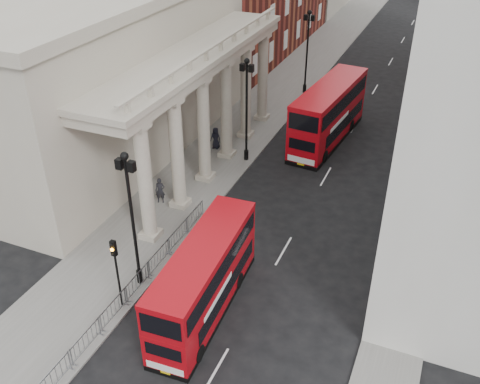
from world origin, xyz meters
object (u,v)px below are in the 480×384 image
at_px(bus_near, 204,278).
at_px(traffic_light, 115,262).
at_px(lamp_post_mid, 247,104).
at_px(bus_far, 329,112).
at_px(pedestrian_a, 160,191).
at_px(lamp_post_north, 307,46).
at_px(pedestrian_c, 216,138).
at_px(lamp_post_south, 132,212).
at_px(pedestrian_b, 204,142).

bearing_deg(bus_near, traffic_light, -162.18).
bearing_deg(bus_near, lamp_post_mid, 101.91).
distance_m(bus_far, pedestrian_a, 16.58).
bearing_deg(bus_far, traffic_light, -95.72).
xyz_separation_m(lamp_post_north, pedestrian_c, (-3.11, -15.12, -3.88)).
bearing_deg(bus_near, lamp_post_south, 171.70).
bearing_deg(pedestrian_b, lamp_post_south, 101.73).
height_order(lamp_post_north, traffic_light, lamp_post_north).
bearing_deg(lamp_post_mid, bus_near, -75.16).
relative_size(lamp_post_south, pedestrian_b, 5.10).
distance_m(bus_near, pedestrian_b, 18.31).
height_order(lamp_post_mid, bus_far, lamp_post_mid).
height_order(pedestrian_a, pedestrian_c, pedestrian_a).
relative_size(lamp_post_south, traffic_light, 1.93).
xyz_separation_m(pedestrian_a, pedestrian_b, (-0.63, 8.17, -0.12)).
bearing_deg(bus_near, pedestrian_a, 129.46).
bearing_deg(bus_far, lamp_post_south, -96.98).
height_order(lamp_post_south, pedestrian_c, lamp_post_south).
bearing_deg(lamp_post_north, pedestrian_b, -103.20).
height_order(bus_near, pedestrian_a, bus_near).
distance_m(lamp_post_mid, pedestrian_a, 9.60).
xyz_separation_m(lamp_post_north, bus_far, (4.97, -9.84, -2.33)).
xyz_separation_m(lamp_post_mid, bus_near, (4.35, -16.41, -2.74)).
distance_m(lamp_post_north, bus_far, 11.27).
height_order(lamp_post_south, pedestrian_b, lamp_post_south).
distance_m(lamp_post_mid, traffic_light, 18.11).
bearing_deg(lamp_post_mid, bus_far, 51.10).
xyz_separation_m(bus_near, pedestrian_c, (-7.46, 17.29, -1.14)).
relative_size(traffic_light, pedestrian_c, 2.35).
relative_size(lamp_post_mid, pedestrian_a, 4.45).
relative_size(lamp_post_mid, pedestrian_c, 4.55).
height_order(traffic_light, pedestrian_c, traffic_light).
xyz_separation_m(bus_far, pedestrian_a, (-8.11, -14.38, -1.52)).
bearing_deg(pedestrian_a, pedestrian_c, 69.85).
distance_m(lamp_post_south, lamp_post_mid, 16.00).
relative_size(lamp_post_mid, bus_far, 0.71).
height_order(pedestrian_a, pedestrian_b, pedestrian_a).
bearing_deg(pedestrian_b, lamp_post_north, -104.74).
bearing_deg(bus_near, pedestrian_b, 113.43).
relative_size(bus_near, pedestrian_b, 5.96).
bearing_deg(traffic_light, pedestrian_b, 102.13).
xyz_separation_m(lamp_post_north, pedestrian_a, (-3.13, -24.21, -3.86)).
bearing_deg(lamp_post_mid, lamp_post_north, 90.00).
height_order(lamp_post_south, pedestrian_a, lamp_post_south).
relative_size(lamp_post_south, pedestrian_c, 4.55).
height_order(lamp_post_mid, pedestrian_b, lamp_post_mid).
relative_size(bus_far, pedestrian_c, 6.36).
bearing_deg(lamp_post_north, bus_far, -63.17).
distance_m(lamp_post_north, pedestrian_b, 16.95).
bearing_deg(pedestrian_a, lamp_post_south, -88.09).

